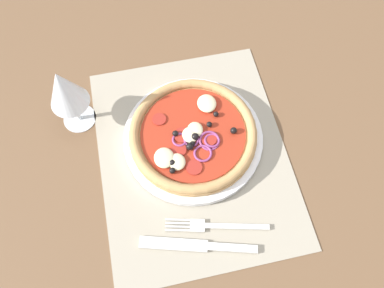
% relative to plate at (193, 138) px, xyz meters
% --- Properties ---
extents(ground_plane, '(1.90, 1.40, 0.02)m').
position_rel_plate_xyz_m(ground_plane, '(-0.03, 0.01, -0.02)').
color(ground_plane, brown).
extents(placemat, '(0.44, 0.35, 0.00)m').
position_rel_plate_xyz_m(placemat, '(-0.03, 0.01, -0.01)').
color(placemat, '#A39984').
rests_on(placemat, ground_plane).
extents(plate, '(0.26, 0.26, 0.01)m').
position_rel_plate_xyz_m(plate, '(0.00, 0.00, 0.00)').
color(plate, white).
rests_on(plate, placemat).
extents(pizza, '(0.24, 0.24, 0.03)m').
position_rel_plate_xyz_m(pizza, '(-0.00, 0.00, 0.02)').
color(pizza, tan).
rests_on(pizza, plate).
extents(fork, '(0.06, 0.18, 0.00)m').
position_rel_plate_xyz_m(fork, '(-0.17, 0.00, -0.01)').
color(fork, silver).
rests_on(fork, placemat).
extents(knife, '(0.07, 0.20, 0.01)m').
position_rel_plate_xyz_m(knife, '(-0.20, 0.04, -0.00)').
color(knife, silver).
rests_on(knife, placemat).
extents(wine_glass, '(0.07, 0.07, 0.15)m').
position_rel_plate_xyz_m(wine_glass, '(0.09, 0.21, 0.09)').
color(wine_glass, silver).
rests_on(wine_glass, ground_plane).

